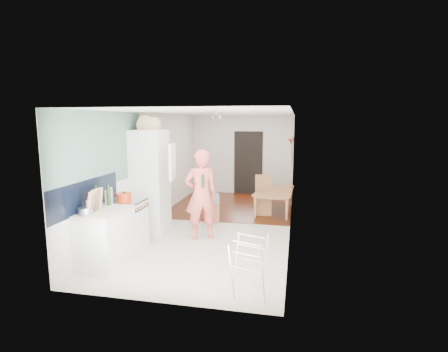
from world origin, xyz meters
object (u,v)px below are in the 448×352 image
(person, at_px, (201,187))
(dining_table, at_px, (275,203))
(dining_chair, at_px, (263,195))
(stool, at_px, (211,212))
(drying_rack, at_px, (249,268))

(person, bearing_deg, dining_table, -146.73)
(dining_chair, relative_size, stool, 2.12)
(person, relative_size, dining_table, 1.52)
(person, xyz_separation_m, dining_table, (1.33, 2.33, -0.81))
(person, distance_m, drying_rack, 2.58)
(dining_table, height_order, dining_chair, dining_chair)
(person, distance_m, stool, 1.44)
(stool, bearing_deg, dining_chair, 38.38)
(dining_table, relative_size, dining_chair, 1.42)
(dining_table, distance_m, stool, 1.82)
(drying_rack, bearing_deg, dining_table, 106.81)
(dining_chair, distance_m, stool, 1.45)
(stool, bearing_deg, drying_rack, -68.24)
(dining_table, xyz_separation_m, dining_chair, (-0.29, -0.27, 0.24))
(person, xyz_separation_m, stool, (-0.08, 1.17, -0.82))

